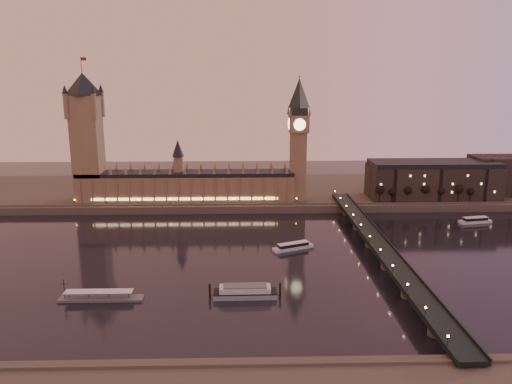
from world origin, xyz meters
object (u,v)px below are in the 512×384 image
at_px(moored_barge, 245,292).
at_px(pontoon_pier, 101,297).
at_px(cruise_boat_a, 293,246).
at_px(cruise_boat_b, 475,220).

bearing_deg(moored_barge, pontoon_pier, -179.72).
relative_size(cruise_boat_a, cruise_boat_b, 1.08).
xyz_separation_m(moored_barge, pontoon_pier, (-73.14, -1.41, -1.67)).
bearing_deg(moored_barge, cruise_boat_b, 34.40).
relative_size(cruise_boat_b, moored_barge, 0.69).
height_order(cruise_boat_a, cruise_boat_b, cruise_boat_b).
bearing_deg(moored_barge, cruise_boat_a, 64.85).
bearing_deg(cruise_boat_b, moored_barge, -154.59).
distance_m(cruise_boat_a, moored_barge, 76.90).
height_order(moored_barge, pontoon_pier, pontoon_pier).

